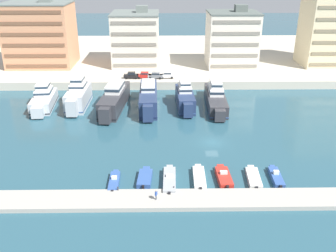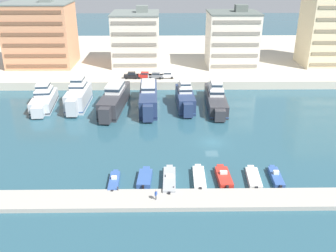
{
  "view_description": "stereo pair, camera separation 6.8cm",
  "coord_description": "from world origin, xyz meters",
  "px_view_note": "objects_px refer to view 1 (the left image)",
  "views": [
    {
      "loc": [
        -9.66,
        -65.6,
        32.45
      ],
      "look_at": [
        -8.66,
        2.35,
        2.5
      ],
      "focal_mm": 40.0,
      "sensor_mm": 36.0,
      "label": 1
    },
    {
      "loc": [
        -9.6,
        -65.6,
        32.45
      ],
      "look_at": [
        -8.66,
        2.35,
        2.5
      ],
      "focal_mm": 40.0,
      "sensor_mm": 36.0,
      "label": 2
    }
  ],
  "objects_px": {
    "yacht_silver_left": "(78,96)",
    "yacht_charcoal_center_right": "(216,97)",
    "motorboat_blue_far_left": "(114,182)",
    "motorboat_blue_left": "(145,178)",
    "motorboat_white_center_left": "(199,178)",
    "yacht_navy_center": "(185,97)",
    "pedestrian_near_edge": "(156,194)",
    "car_red_left": "(144,75)",
    "motorboat_grey_mid_left": "(170,180)",
    "yacht_charcoal_mid_left": "(114,99)",
    "yacht_navy_center_left": "(148,98)",
    "motorboat_red_center": "(224,177)",
    "motorboat_white_center_right": "(253,178)",
    "car_black_far_left": "(131,75)",
    "yacht_silver_far_left": "(44,99)",
    "car_white_center_left": "(167,75)",
    "motorboat_blue_mid_right": "(276,177)",
    "car_grey_mid_left": "(156,75)"
  },
  "relations": [
    {
      "from": "yacht_charcoal_mid_left",
      "to": "yacht_navy_center",
      "type": "relative_size",
      "value": 1.32
    },
    {
      "from": "motorboat_red_center",
      "to": "motorboat_white_center_left",
      "type": "bearing_deg",
      "value": -178.82
    },
    {
      "from": "yacht_silver_far_left",
      "to": "motorboat_blue_far_left",
      "type": "height_order",
      "value": "yacht_silver_far_left"
    },
    {
      "from": "yacht_silver_far_left",
      "to": "yacht_charcoal_center_right",
      "type": "xyz_separation_m",
      "value": [
        41.74,
        0.38,
        0.14
      ]
    },
    {
      "from": "motorboat_red_center",
      "to": "motorboat_white_center_right",
      "type": "xyz_separation_m",
      "value": [
        4.81,
        -0.18,
        -0.1
      ]
    },
    {
      "from": "yacht_silver_far_left",
      "to": "motorboat_red_center",
      "type": "relative_size",
      "value": 2.35
    },
    {
      "from": "yacht_silver_left",
      "to": "motorboat_white_center_left",
      "type": "xyz_separation_m",
      "value": [
        26.28,
        -34.1,
        -2.2
      ]
    },
    {
      "from": "car_black_far_left",
      "to": "pedestrian_near_edge",
      "type": "xyz_separation_m",
      "value": [
        7.8,
        -56.62,
        -1.57
      ]
    },
    {
      "from": "motorboat_blue_left",
      "to": "motorboat_grey_mid_left",
      "type": "relative_size",
      "value": 0.74
    },
    {
      "from": "yacht_navy_center_left",
      "to": "motorboat_white_center_left",
      "type": "relative_size",
      "value": 2.76
    },
    {
      "from": "yacht_charcoal_mid_left",
      "to": "motorboat_red_center",
      "type": "height_order",
      "value": "yacht_charcoal_mid_left"
    },
    {
      "from": "yacht_charcoal_mid_left",
      "to": "yacht_navy_center_left",
      "type": "xyz_separation_m",
      "value": [
        8.14,
        0.62,
        0.01
      ]
    },
    {
      "from": "motorboat_blue_left",
      "to": "motorboat_white_center_left",
      "type": "relative_size",
      "value": 0.83
    },
    {
      "from": "motorboat_blue_left",
      "to": "car_black_far_left",
      "type": "height_order",
      "value": "car_black_far_left"
    },
    {
      "from": "motorboat_white_center_left",
      "to": "motorboat_white_center_right",
      "type": "height_order",
      "value": "motorboat_white_center_left"
    },
    {
      "from": "motorboat_white_center_right",
      "to": "motorboat_white_center_left",
      "type": "bearing_deg",
      "value": 179.39
    },
    {
      "from": "pedestrian_near_edge",
      "to": "yacht_silver_left",
      "type": "bearing_deg",
      "value": 115.73
    },
    {
      "from": "car_white_center_left",
      "to": "pedestrian_near_edge",
      "type": "distance_m",
      "value": 56.78
    },
    {
      "from": "yacht_silver_left",
      "to": "yacht_navy_center",
      "type": "bearing_deg",
      "value": -1.01
    },
    {
      "from": "motorboat_blue_far_left",
      "to": "motorboat_grey_mid_left",
      "type": "relative_size",
      "value": 0.78
    },
    {
      "from": "car_black_far_left",
      "to": "car_red_left",
      "type": "relative_size",
      "value": 0.98
    },
    {
      "from": "motorboat_blue_left",
      "to": "yacht_charcoal_mid_left",
      "type": "bearing_deg",
      "value": 104.81
    },
    {
      "from": "motorboat_blue_left",
      "to": "yacht_charcoal_center_right",
      "type": "bearing_deg",
      "value": 65.08
    },
    {
      "from": "motorboat_white_center_left",
      "to": "car_black_far_left",
      "type": "bearing_deg",
      "value": 106.21
    },
    {
      "from": "motorboat_red_center",
      "to": "pedestrian_near_edge",
      "type": "height_order",
      "value": "pedestrian_near_edge"
    },
    {
      "from": "motorboat_white_center_right",
      "to": "yacht_charcoal_mid_left",
      "type": "bearing_deg",
      "value": 128.5
    },
    {
      "from": "car_red_left",
      "to": "yacht_charcoal_mid_left",
      "type": "bearing_deg",
      "value": -110.09
    },
    {
      "from": "motorboat_white_center_right",
      "to": "pedestrian_near_edge",
      "type": "distance_m",
      "value": 16.83
    },
    {
      "from": "yacht_navy_center",
      "to": "motorboat_grey_mid_left",
      "type": "bearing_deg",
      "value": -97.26
    },
    {
      "from": "yacht_silver_left",
      "to": "car_red_left",
      "type": "relative_size",
      "value": 3.65
    },
    {
      "from": "yacht_charcoal_mid_left",
      "to": "car_grey_mid_left",
      "type": "distance_m",
      "value": 19.82
    },
    {
      "from": "car_white_center_left",
      "to": "motorboat_blue_mid_right",
      "type": "bearing_deg",
      "value": -71.33
    },
    {
      "from": "yacht_charcoal_mid_left",
      "to": "car_white_center_left",
      "type": "bearing_deg",
      "value": 53.91
    },
    {
      "from": "yacht_silver_left",
      "to": "motorboat_blue_far_left",
      "type": "distance_m",
      "value": 37.21
    },
    {
      "from": "car_black_far_left",
      "to": "car_white_center_left",
      "type": "relative_size",
      "value": 1.0
    },
    {
      "from": "motorboat_white_center_right",
      "to": "motorboat_blue_mid_right",
      "type": "relative_size",
      "value": 1.04
    },
    {
      "from": "yacht_silver_far_left",
      "to": "car_black_far_left",
      "type": "relative_size",
      "value": 3.89
    },
    {
      "from": "yacht_silver_far_left",
      "to": "pedestrian_near_edge",
      "type": "height_order",
      "value": "yacht_silver_far_left"
    },
    {
      "from": "car_red_left",
      "to": "pedestrian_near_edge",
      "type": "distance_m",
      "value": 56.78
    },
    {
      "from": "motorboat_red_center",
      "to": "yacht_charcoal_mid_left",
      "type": "bearing_deg",
      "value": 123.14
    },
    {
      "from": "yacht_navy_center",
      "to": "pedestrian_near_edge",
      "type": "relative_size",
      "value": 10.17
    },
    {
      "from": "motorboat_blue_left",
      "to": "motorboat_white_center_right",
      "type": "xyz_separation_m",
      "value": [
        17.54,
        -0.23,
        0.01
      ]
    },
    {
      "from": "yacht_charcoal_mid_left",
      "to": "yacht_navy_center_left",
      "type": "relative_size",
      "value": 1.03
    },
    {
      "from": "motorboat_blue_far_left",
      "to": "car_black_far_left",
      "type": "bearing_deg",
      "value": 91.17
    },
    {
      "from": "motorboat_white_center_left",
      "to": "car_black_far_left",
      "type": "distance_m",
      "value": 52.55
    },
    {
      "from": "motorboat_white_center_right",
      "to": "car_red_left",
      "type": "height_order",
      "value": "car_red_left"
    },
    {
      "from": "car_grey_mid_left",
      "to": "yacht_charcoal_mid_left",
      "type": "bearing_deg",
      "value": -118.98
    },
    {
      "from": "yacht_silver_left",
      "to": "yacht_charcoal_center_right",
      "type": "xyz_separation_m",
      "value": [
        33.4,
        0.22,
        -0.54
      ]
    },
    {
      "from": "motorboat_blue_far_left",
      "to": "motorboat_blue_left",
      "type": "relative_size",
      "value": 1.06
    },
    {
      "from": "yacht_navy_center_left",
      "to": "motorboat_white_center_right",
      "type": "distance_m",
      "value": 38.13
    }
  ]
}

